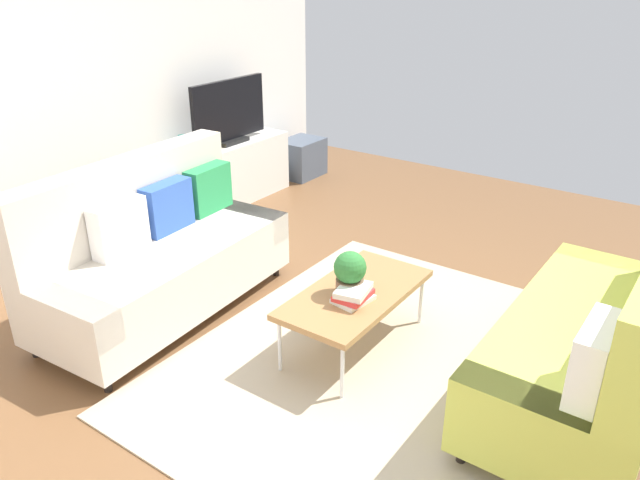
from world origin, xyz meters
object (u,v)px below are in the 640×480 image
couch_green (601,340)px  bottle_0 (216,140)px  potted_plant (350,273)px  coffee_table (355,295)px  vase_0 (184,145)px  storage_trunk (301,158)px  tv_console (231,172)px  tv (229,113)px  vase_1 (196,143)px  table_book_0 (353,299)px  couch_beige (157,253)px

couch_green → bottle_0: (1.05, 3.91, 0.28)m
potted_plant → coffee_table: bearing=-18.0°
bottle_0 → vase_0: bearing=165.6°
storage_trunk → potted_plant: size_ratio=1.80×
tv_console → tv: bearing=-90.0°
vase_1 → storage_trunk: bearing=-5.6°
table_book_0 → vase_1: bearing=64.5°
vase_1 → tv: bearing=-9.4°
couch_beige → tv: (1.96, 1.09, 0.50)m
tv_console → vase_0: bearing=175.1°
storage_trunk → table_book_0: size_ratio=2.17×
couch_beige → couch_green: size_ratio=1.02×
storage_trunk → vase_1: 1.61m
tv_console → vase_0: (-0.58, 0.05, 0.42)m
tv → vase_0: 0.62m
couch_beige → vase_0: size_ratio=10.07×
couch_green → table_book_0: (-0.40, 1.37, -0.01)m
tv_console → tv: (0.00, -0.02, 0.63)m
tv_console → storage_trunk: bearing=-5.2°
couch_beige → tv: size_ratio=1.95×
table_book_0 → couch_beige: bearing=100.6°
tv_console → bottle_0: bottle_0 is taller
coffee_table → tv_console: size_ratio=0.79×
couch_beige → vase_1: 1.94m
storage_trunk → bottle_0: bearing=177.4°
couch_beige → potted_plant: bearing=100.0°
couch_beige → couch_green: same height
couch_green → potted_plant: 1.48m
potted_plant → table_book_0: (-0.07, -0.07, -0.14)m
tv_console → storage_trunk: (1.10, -0.10, -0.10)m
vase_1 → potted_plant: bearing=-114.9°
bottle_0 → tv: bearing=5.0°
storage_trunk → table_book_0: table_book_0 is taller
couch_beige → storage_trunk: size_ratio=3.75×
couch_beige → tv: bearing=-154.7°
vase_1 → bottle_0: bearing=-24.8°
vase_0 → table_book_0: bearing=-112.7°
couch_green → bottle_0: bearing=75.4°
potted_plant → table_book_0: potted_plant is taller
bottle_0 → coffee_table: bearing=-118.2°
storage_trunk → vase_1: bearing=174.4°
couch_green → bottle_0: couch_green is taller
potted_plant → tv_console: bearing=57.3°
tv_console → tv: 0.63m
storage_trunk → couch_green: bearing=-121.7°
tv_console → potted_plant: potted_plant is taller
table_book_0 → tv_console: bearing=57.0°
tv_console → vase_0: size_ratio=7.23×
tv_console → potted_plant: (-1.61, -2.52, 0.25)m
coffee_table → bottle_0: bearing=61.8°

